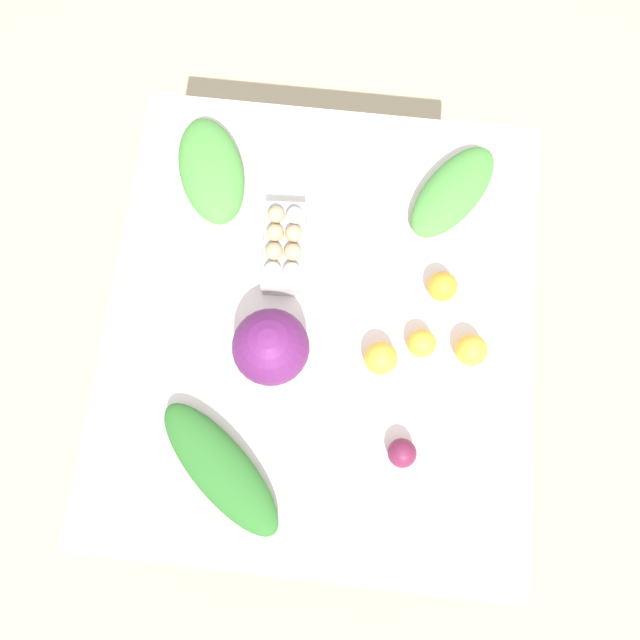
% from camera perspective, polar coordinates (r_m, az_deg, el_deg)
% --- Properties ---
extents(ground_plane, '(8.00, 8.00, 0.00)m').
position_cam_1_polar(ground_plane, '(2.26, 0.00, -5.02)').
color(ground_plane, '#C6B289').
extents(dining_table, '(1.17, 1.04, 0.76)m').
position_cam_1_polar(dining_table, '(1.61, 0.00, -1.08)').
color(dining_table, silver).
rests_on(dining_table, ground_plane).
extents(cabbage_purple, '(0.18, 0.18, 0.18)m').
position_cam_1_polar(cabbage_purple, '(1.41, -4.52, -2.50)').
color(cabbage_purple, '#601E5B').
rests_on(cabbage_purple, dining_table).
extents(egg_carton, '(0.23, 0.11, 0.09)m').
position_cam_1_polar(egg_carton, '(1.53, -3.26, 6.69)').
color(egg_carton, '#A8A8A3').
rests_on(egg_carton, dining_table).
extents(greens_bunch_beet_tops, '(0.34, 0.25, 0.08)m').
position_cam_1_polar(greens_bunch_beet_tops, '(1.64, -9.91, 13.32)').
color(greens_bunch_beet_tops, '#4C933D').
rests_on(greens_bunch_beet_tops, dining_table).
extents(greens_bunch_scallion, '(0.32, 0.28, 0.07)m').
position_cam_1_polar(greens_bunch_scallion, '(1.63, 12.06, 11.42)').
color(greens_bunch_scallion, '#4C933D').
rests_on(greens_bunch_scallion, dining_table).
extents(greens_bunch_chard, '(0.34, 0.36, 0.07)m').
position_cam_1_polar(greens_bunch_chard, '(1.45, -9.11, -13.24)').
color(greens_bunch_chard, '#2D6B28').
rests_on(greens_bunch_chard, dining_table).
extents(beet_root, '(0.07, 0.07, 0.07)m').
position_cam_1_polar(beet_root, '(1.44, 7.51, -11.96)').
color(beet_root, maroon).
rests_on(beet_root, dining_table).
extents(orange_0, '(0.08, 0.08, 0.08)m').
position_cam_1_polar(orange_0, '(1.50, 13.66, -2.67)').
color(orange_0, '#F9A833').
rests_on(orange_0, dining_table).
extents(orange_1, '(0.08, 0.08, 0.08)m').
position_cam_1_polar(orange_1, '(1.46, 5.56, -3.48)').
color(orange_1, '#F9A833').
rests_on(orange_1, dining_table).
extents(orange_2, '(0.07, 0.07, 0.07)m').
position_cam_1_polar(orange_2, '(1.48, 9.27, -2.11)').
color(orange_2, '#F9A833').
rests_on(orange_2, dining_table).
extents(orange_3, '(0.07, 0.07, 0.07)m').
position_cam_1_polar(orange_3, '(1.53, 11.12, 3.04)').
color(orange_3, orange).
rests_on(orange_3, dining_table).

